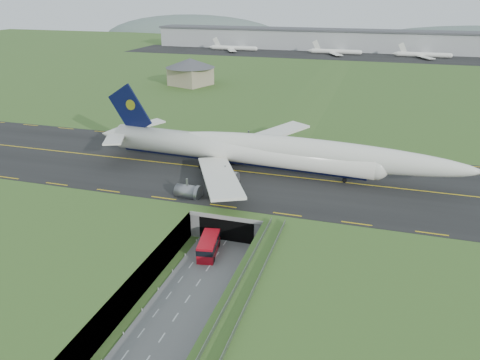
% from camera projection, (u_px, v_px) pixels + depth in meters
% --- Properties ---
extents(ground, '(900.00, 900.00, 0.00)m').
position_uv_depth(ground, '(213.00, 261.00, 91.40)').
color(ground, '#375B24').
rests_on(ground, ground).
extents(airfield_deck, '(800.00, 800.00, 6.00)m').
position_uv_depth(airfield_deck, '(213.00, 248.00, 90.26)').
color(airfield_deck, gray).
rests_on(airfield_deck, ground).
extents(trench_road, '(12.00, 75.00, 0.20)m').
position_uv_depth(trench_road, '(199.00, 282.00, 84.72)').
color(trench_road, slate).
rests_on(trench_road, ground).
extents(taxiway, '(800.00, 44.00, 0.18)m').
position_uv_depth(taxiway, '(257.00, 173.00, 118.33)').
color(taxiway, black).
rests_on(taxiway, airfield_deck).
extents(tunnel_portal, '(17.00, 22.30, 6.00)m').
position_uv_depth(tunnel_portal, '(239.00, 210.00, 104.94)').
color(tunnel_portal, gray).
rests_on(tunnel_portal, ground).
extents(guideway, '(3.00, 53.00, 7.05)m').
position_uv_depth(guideway, '(238.00, 308.00, 69.50)').
color(guideway, '#A8A8A3').
rests_on(guideway, ground).
extents(jumbo_jet, '(98.25, 62.43, 20.69)m').
position_uv_depth(jumbo_jet, '(263.00, 151.00, 117.13)').
color(jumbo_jet, white).
rests_on(jumbo_jet, ground).
extents(shuttle_tram, '(4.71, 9.13, 3.52)m').
position_uv_depth(shuttle_tram, '(209.00, 246.00, 92.95)').
color(shuttle_tram, '#B70C19').
rests_on(shuttle_tram, ground).
extents(service_building, '(30.13, 30.13, 12.88)m').
position_uv_depth(service_building, '(190.00, 69.00, 224.67)').
color(service_building, tan).
rests_on(service_building, ground).
extents(cargo_terminal, '(320.00, 67.00, 15.60)m').
position_uv_depth(cargo_terminal, '(349.00, 40.00, 351.39)').
color(cargo_terminal, '#B2B2B2').
rests_on(cargo_terminal, ground).
extents(distant_hills, '(700.00, 91.00, 60.00)m').
position_uv_depth(distant_hills, '(426.00, 48.00, 456.48)').
color(distant_hills, slate).
rests_on(distant_hills, ground).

